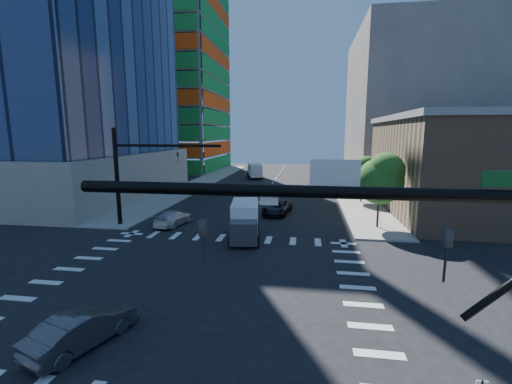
# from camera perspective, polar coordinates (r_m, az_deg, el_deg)

# --- Properties ---
(ground) EXTENTS (160.00, 160.00, 0.00)m
(ground) POSITION_cam_1_polar(r_m,az_deg,el_deg) (20.67, -9.47, -15.05)
(ground) COLOR black
(ground) RESTS_ON ground
(road_markings) EXTENTS (20.00, 20.00, 0.01)m
(road_markings) POSITION_cam_1_polar(r_m,az_deg,el_deg) (20.67, -9.47, -15.03)
(road_markings) COLOR silver
(road_markings) RESTS_ON ground
(sidewalk_ne) EXTENTS (5.00, 60.00, 0.15)m
(sidewalk_ne) POSITION_cam_1_polar(r_m,az_deg,el_deg) (58.80, 14.81, 1.04)
(sidewalk_ne) COLOR gray
(sidewalk_ne) RESTS_ON ground
(sidewalk_nw) EXTENTS (5.00, 60.00, 0.15)m
(sidewalk_nw) POSITION_cam_1_polar(r_m,az_deg,el_deg) (61.29, -9.11, 1.58)
(sidewalk_nw) COLOR gray
(sidewalk_nw) RESTS_ON ground
(construction_building) EXTENTS (25.16, 34.50, 70.60)m
(construction_building) POSITION_cam_1_polar(r_m,az_deg,el_deg) (87.92, -14.85, 19.89)
(construction_building) COLOR gray
(construction_building) RESTS_ON ground
(commercial_building) EXTENTS (20.50, 22.50, 10.60)m
(commercial_building) POSITION_cam_1_polar(r_m,az_deg,el_deg) (44.23, 34.04, 3.78)
(commercial_building) COLOR #8C6C51
(commercial_building) RESTS_ON ground
(bg_building_ne) EXTENTS (24.00, 30.00, 28.00)m
(bg_building_ne) POSITION_cam_1_polar(r_m,az_deg,el_deg) (75.97, 25.25, 12.88)
(bg_building_ne) COLOR #65605B
(bg_building_ne) RESTS_ON ground
(signal_mast_nw) EXTENTS (10.20, 0.40, 9.00)m
(signal_mast_nw) POSITION_cam_1_polar(r_m,az_deg,el_deg) (33.54, -20.03, 3.79)
(signal_mast_nw) COLOR black
(signal_mast_nw) RESTS_ON sidewalk_nw
(tree_south) EXTENTS (4.16, 4.16, 6.82)m
(tree_south) POSITION_cam_1_polar(r_m,az_deg,el_deg) (32.63, 20.22, 2.21)
(tree_south) COLOR #382316
(tree_south) RESTS_ON sidewalk_ne
(tree_north) EXTENTS (3.54, 3.52, 5.78)m
(tree_north) POSITION_cam_1_polar(r_m,az_deg,el_deg) (44.50, 17.49, 3.30)
(tree_north) COLOR #382316
(tree_north) RESTS_ON sidewalk_ne
(car_nb_far) EXTENTS (3.22, 5.58, 1.46)m
(car_nb_far) POSITION_cam_1_polar(r_m,az_deg,el_deg) (36.99, 3.55, -2.60)
(car_nb_far) COLOR black
(car_nb_far) RESTS_ON ground
(car_sb_near) EXTENTS (2.73, 5.08, 1.40)m
(car_sb_near) POSITION_cam_1_polar(r_m,az_deg,el_deg) (33.53, -13.56, -4.21)
(car_sb_near) COLOR silver
(car_sb_near) RESTS_ON ground
(car_sb_mid) EXTENTS (1.65, 3.84, 1.29)m
(car_sb_mid) POSITION_cam_1_polar(r_m,az_deg,el_deg) (50.68, -3.55, 0.65)
(car_sb_mid) COLOR gray
(car_sb_mid) RESTS_ON ground
(car_sb_cross) EXTENTS (3.00, 4.80, 1.49)m
(car_sb_cross) POSITION_cam_1_polar(r_m,az_deg,el_deg) (16.65, -26.87, -19.59)
(car_sb_cross) COLOR #444448
(car_sb_cross) RESTS_ON ground
(box_truck_near) EXTENTS (3.16, 5.85, 2.92)m
(box_truck_near) POSITION_cam_1_polar(r_m,az_deg,el_deg) (28.32, -1.90, -5.27)
(box_truck_near) COLOR black
(box_truck_near) RESTS_ON ground
(box_truck_far) EXTENTS (3.85, 6.01, 2.92)m
(box_truck_far) POSITION_cam_1_polar(r_m,az_deg,el_deg) (66.35, -0.25, 3.38)
(box_truck_far) COLOR black
(box_truck_far) RESTS_ON ground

